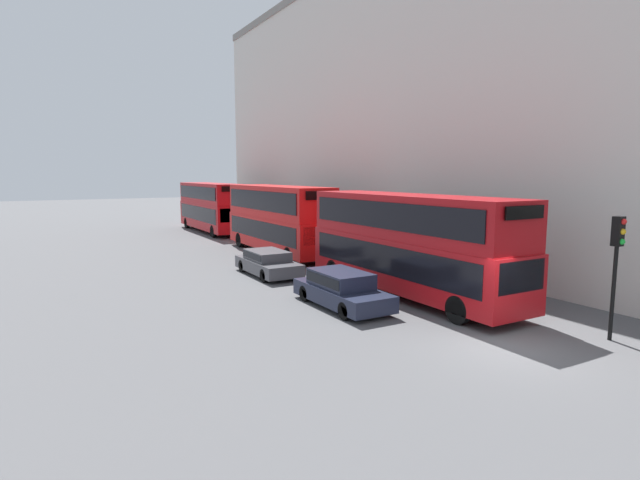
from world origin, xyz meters
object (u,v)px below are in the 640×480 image
at_px(bus_leading, 408,240).
at_px(car_dark_sedan, 341,288).
at_px(bus_second_in_queue, 278,216).
at_px(bus_third_in_queue, 211,205).
at_px(car_hatchback, 268,262).
at_px(traffic_light, 617,252).

distance_m(bus_leading, car_dark_sedan, 3.77).
height_order(bus_second_in_queue, bus_third_in_queue, bus_second_in_queue).
xyz_separation_m(bus_leading, car_dark_sedan, (-3.40, -0.18, -1.61)).
bearing_deg(bus_third_in_queue, bus_second_in_queue, -90.00).
relative_size(bus_leading, car_hatchback, 2.54).
bearing_deg(bus_leading, bus_third_in_queue, 90.00).
bearing_deg(traffic_light, car_hatchback, 109.57).
relative_size(bus_second_in_queue, car_hatchback, 2.46).
distance_m(bus_second_in_queue, car_hatchback, 7.14).
bearing_deg(bus_third_in_queue, car_hatchback, -99.68).
bearing_deg(car_hatchback, car_dark_sedan, -90.00).
relative_size(bus_leading, car_dark_sedan, 2.44).
bearing_deg(bus_second_in_queue, car_hatchback, -119.40).
xyz_separation_m(bus_leading, car_hatchback, (-3.40, 6.81, -1.68)).
bearing_deg(traffic_light, bus_second_in_queue, 94.84).
bearing_deg(car_dark_sedan, bus_second_in_queue, 75.37).
bearing_deg(bus_leading, traffic_light, -77.20).
bearing_deg(bus_second_in_queue, traffic_light, -85.16).
xyz_separation_m(bus_second_in_queue, bus_third_in_queue, (0.00, 13.89, -0.03)).
relative_size(car_hatchback, traffic_light, 1.16).
relative_size(bus_leading, traffic_light, 2.96).
xyz_separation_m(bus_leading, traffic_light, (1.73, -7.63, 0.42)).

